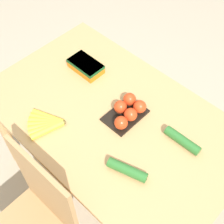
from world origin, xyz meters
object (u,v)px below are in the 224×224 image
object	(u,v)px
banana_bunch	(47,123)
tomato_pack	(128,111)
cucumber_near	(127,170)
cucumber_far	(182,140)
carrot_bag	(86,66)

from	to	relation	value
banana_bunch	tomato_pack	size ratio (longest dim) A/B	0.85
cucumber_near	cucumber_far	bearing A→B (deg)	-105.92
banana_bunch	cucumber_far	distance (m)	0.68
tomato_pack	cucumber_near	size ratio (longest dim) A/B	1.14
banana_bunch	tomato_pack	bearing A→B (deg)	-127.25
tomato_pack	cucumber_far	world-z (taller)	tomato_pack
tomato_pack	cucumber_far	size ratio (longest dim) A/B	1.16
cucumber_near	carrot_bag	bearing A→B (deg)	-27.52
banana_bunch	carrot_bag	world-z (taller)	carrot_bag
banana_bunch	cucumber_near	distance (m)	0.48
banana_bunch	tomato_pack	world-z (taller)	tomato_pack
cucumber_near	cucumber_far	distance (m)	0.31
banana_bunch	carrot_bag	bearing A→B (deg)	-70.20
banana_bunch	tomato_pack	distance (m)	0.42
carrot_bag	cucumber_far	xyz separation A→B (m)	(-0.70, 0.02, -0.01)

